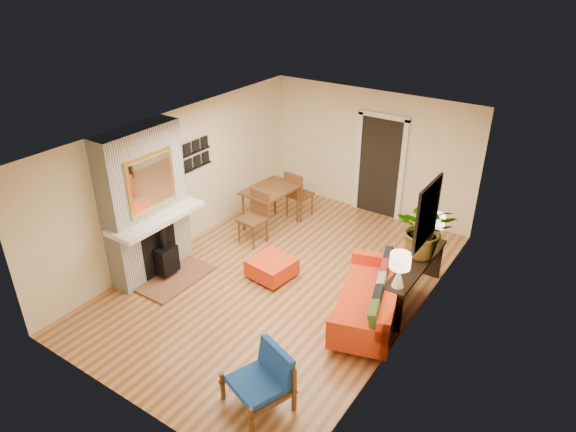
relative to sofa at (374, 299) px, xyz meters
The scene contains 10 objects.
room_shell 3.04m from the sofa, 112.67° to the left, with size 6.50×6.50×6.50m.
fireplace 3.95m from the sofa, 165.69° to the right, with size 1.09×1.68×2.60m.
sofa is the anchor object (origin of this frame).
ottoman 1.92m from the sofa, behind, with size 0.76×0.76×0.34m.
blue_chair 2.27m from the sofa, 100.35° to the right, with size 0.91×0.90×0.75m.
dining_table 3.30m from the sofa, 152.51° to the left, with size 0.93×1.93×1.03m.
console_table 0.85m from the sofa, 65.18° to the left, with size 0.34×1.85×0.72m.
lamp_near 0.80m from the sofa, ahead, with size 0.30×0.30×0.54m.
lamp_far 1.63m from the sofa, 76.39° to the left, with size 0.30×0.30×0.54m.
houseplant 1.36m from the sofa, 71.47° to the left, with size 0.87×0.76×0.97m, color #1E5919.
Camera 1 is at (4.15, -5.97, 5.05)m, focal length 32.00 mm.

